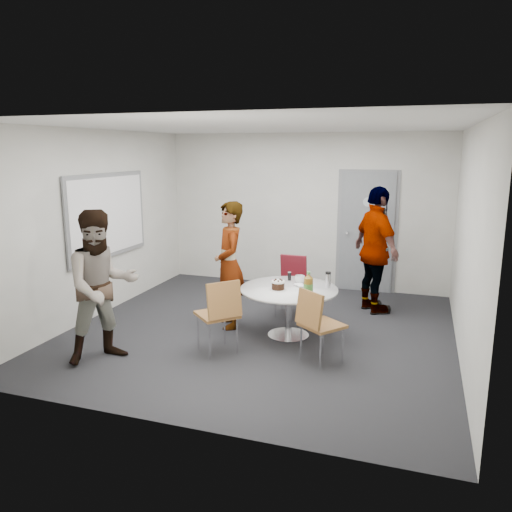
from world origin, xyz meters
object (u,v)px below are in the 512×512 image
(chair_near_right, at_px, (317,319))
(person_main, at_px, (230,265))
(person_left, at_px, (102,287))
(chair_near_left, at_px, (220,309))
(door, at_px, (367,232))
(table, at_px, (290,294))
(whiteboard, at_px, (108,216))
(person_right, at_px, (376,250))
(chair_far, at_px, (292,279))

(chair_near_right, bearing_deg, person_main, -174.31)
(person_left, bearing_deg, person_main, 6.20)
(chair_near_left, height_order, person_main, person_main)
(door, distance_m, table, 2.69)
(door, bearing_deg, whiteboard, -147.34)
(chair_near_left, relative_size, person_main, 0.53)
(chair_near_right, relative_size, person_left, 0.50)
(table, height_order, person_main, person_main)
(door, xyz_separation_m, table, (-0.67, -2.56, -0.45))
(person_right, bearing_deg, person_main, 89.72)
(chair_far, relative_size, person_left, 0.50)
(table, relative_size, chair_near_left, 1.36)
(table, distance_m, person_main, 0.96)
(table, height_order, person_right, person_right)
(whiteboard, relative_size, table, 1.50)
(chair_near_left, bearing_deg, person_right, 7.83)
(chair_near_left, relative_size, chair_far, 1.06)
(table, relative_size, person_main, 0.73)
(chair_near_left, distance_m, chair_near_right, 1.14)
(whiteboard, relative_size, person_left, 1.08)
(person_left, distance_m, person_right, 3.95)
(whiteboard, height_order, person_right, whiteboard)
(chair_near_left, height_order, person_right, person_right)
(table, xyz_separation_m, person_left, (-1.87, -1.37, 0.30))
(chair_near_left, distance_m, person_right, 2.76)
(chair_far, bearing_deg, person_left, 55.46)
(chair_near_right, bearing_deg, table, 161.98)
(door, xyz_separation_m, chair_far, (-0.90, -1.61, -0.49))
(door, height_order, chair_near_left, door)
(whiteboard, bearing_deg, person_main, -3.94)
(table, distance_m, person_left, 2.33)
(table, xyz_separation_m, person_right, (0.93, 1.42, 0.37))
(table, distance_m, chair_far, 0.98)
(table, xyz_separation_m, chair_near_left, (-0.64, -0.82, -0.01))
(door, height_order, whiteboard, door)
(door, relative_size, person_right, 1.12)
(chair_far, xyz_separation_m, person_right, (1.17, 0.47, 0.42))
(chair_far, distance_m, person_right, 1.32)
(chair_far, bearing_deg, whiteboard, 14.79)
(person_right, bearing_deg, chair_near_right, 133.29)
(chair_far, bearing_deg, door, -118.52)
(chair_near_right, bearing_deg, chair_far, 150.97)
(chair_near_right, xyz_separation_m, person_main, (-1.39, 0.86, 0.33))
(chair_near_right, distance_m, person_main, 1.67)
(door, height_order, person_main, door)
(chair_near_left, bearing_deg, table, 4.96)
(person_right, bearing_deg, table, 111.56)
(chair_near_right, bearing_deg, person_right, 115.88)
(person_left, bearing_deg, whiteboard, 70.61)
(chair_far, bearing_deg, chair_near_right, 114.09)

